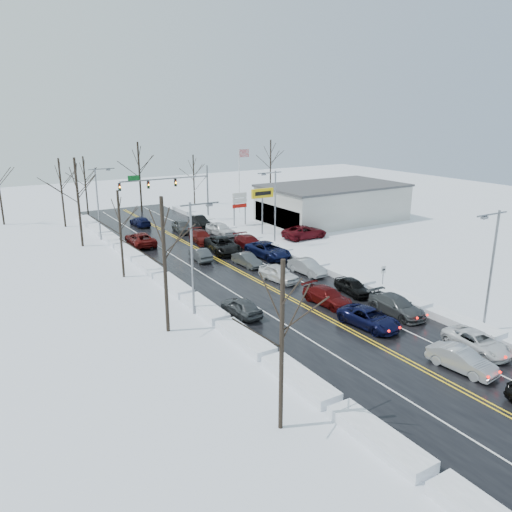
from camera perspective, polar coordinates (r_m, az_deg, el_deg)
ground at (r=47.49m, az=0.25°, el=-2.92°), size 160.00×160.00×0.00m
road_surface at (r=49.11m, az=-0.97°, el=-2.26°), size 14.00×84.00×0.01m
snow_bank_left at (r=45.96m, az=-9.18°, el=-3.81°), size 1.59×72.00×0.62m
snow_bank_right at (r=53.18m, az=6.10°, el=-0.90°), size 1.59×72.00×0.62m
traffic_signal_mast at (r=72.18m, az=-9.21°, el=7.98°), size 13.28×0.39×8.00m
tires_plus_sign at (r=64.86m, az=0.74°, el=6.83°), size 3.20×0.34×6.00m
used_vehicles_sign at (r=70.23m, az=-1.89°, el=6.17°), size 2.20×0.22×4.65m
speed_limit_sign at (r=45.98m, az=14.33°, el=-1.95°), size 0.55×0.09×2.35m
flagpole at (r=79.01m, az=-1.83°, el=9.20°), size 1.87×1.20×10.00m
dealership_building at (r=74.72m, az=8.73°, el=6.08°), size 20.40×12.40×5.30m
streetlight_se at (r=39.09m, az=25.25°, el=-0.60°), size 3.20×0.25×9.00m
streetlight_ne at (r=58.67m, az=2.04°, el=6.14°), size 3.20×0.25×9.00m
streetlight_sw at (r=38.82m, az=-7.08°, el=0.76°), size 3.20×0.25×9.00m
streetlight_nw at (r=64.84m, az=-17.51°, el=6.37°), size 3.20×0.25×9.00m
tree_left_a at (r=23.97m, az=3.01°, el=-6.60°), size 3.60×3.60×9.00m
tree_left_b at (r=35.42m, az=-10.54°, el=1.91°), size 4.00×4.00×10.00m
tree_left_c at (r=48.95m, az=-15.35°, el=4.29°), size 3.40×3.40×8.50m
tree_left_d at (r=61.98m, az=-19.81°, el=7.64°), size 4.20×4.20×10.50m
tree_left_e at (r=73.84m, az=-21.45°, el=8.16°), size 3.80×3.80×9.50m
tree_far_b at (r=81.63m, az=-19.02°, el=8.82°), size 3.60×3.60×9.00m
tree_far_c at (r=81.68m, az=-13.25°, el=10.26°), size 4.40×4.40×11.00m
tree_far_d at (r=86.88m, az=-7.16°, el=9.73°), size 3.40×3.40×8.50m
tree_far_e at (r=94.85m, az=1.68°, el=11.24°), size 4.20×4.20×10.50m
queued_car_1 at (r=34.48m, az=22.32°, el=-11.96°), size 1.95×4.44×1.42m
queued_car_2 at (r=38.81m, az=12.76°, el=-7.87°), size 2.88×5.25×1.39m
queued_car_3 at (r=42.44m, az=8.14°, el=-5.48°), size 2.41×5.03×1.41m
queued_car_4 at (r=47.69m, az=2.60°, el=-2.85°), size 2.39×4.68×1.53m
queued_car_5 at (r=52.22m, az=-1.04°, el=-1.13°), size 1.67×4.11×1.32m
queued_car_6 at (r=57.36m, az=-3.78°, el=0.43°), size 3.61×6.51×1.72m
queued_car_7 at (r=61.86m, az=-6.25°, el=1.54°), size 2.53×5.20×1.46m
queued_car_8 at (r=67.49m, az=-8.40°, el=2.71°), size 2.25×4.82×1.60m
queued_car_10 at (r=37.38m, az=23.86°, el=-9.89°), size 2.50×4.89×1.32m
queued_car_11 at (r=41.55m, az=15.70°, el=-6.44°), size 2.20×5.19×1.49m
queued_car_12 at (r=45.14m, az=10.97°, el=-4.27°), size 2.09×4.25×1.40m
queued_car_13 at (r=49.92m, az=5.85°, el=-2.04°), size 1.85×4.55×1.47m
queued_car_14 at (r=55.31m, az=1.38°, el=-0.13°), size 3.27×6.15×1.65m
queued_car_15 at (r=58.70m, az=-0.75°, el=0.84°), size 2.36×5.34×1.52m
queued_car_16 at (r=65.31m, az=-4.09°, el=2.39°), size 2.47×5.08×1.67m
queued_car_17 at (r=70.78m, az=-6.46°, el=3.41°), size 1.71×4.49×1.46m
oncoming_car_0 at (r=54.51m, az=-6.35°, el=-0.48°), size 1.74×4.17×1.34m
oncoming_car_1 at (r=61.68m, az=-13.04°, el=1.17°), size 2.93×5.93×1.62m
oncoming_car_2 at (r=72.31m, az=-13.06°, el=3.36°), size 2.01×4.69×1.35m
oncoming_car_3 at (r=39.91m, az=-1.69°, el=-6.76°), size 1.97×4.30×1.43m
parked_car_0 at (r=63.87m, az=5.56°, el=2.03°), size 5.99×2.85×1.65m
parked_car_1 at (r=68.87m, az=5.58°, el=3.08°), size 2.51×5.92×1.70m
parked_car_2 at (r=72.81m, az=1.48°, el=3.87°), size 1.84×4.43×1.50m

